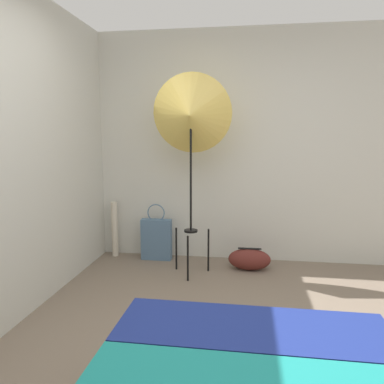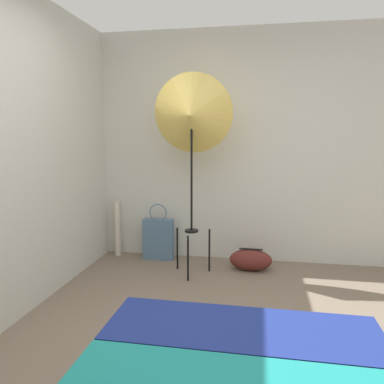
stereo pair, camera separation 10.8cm
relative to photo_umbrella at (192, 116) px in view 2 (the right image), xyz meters
name	(u,v)px [view 2 (the right image)]	position (x,y,z in m)	size (l,w,h in m)	color
ground_plane	(208,383)	(0.41, -1.71, -1.63)	(14.00, 14.00, 0.00)	#756656
wall_back	(236,147)	(0.41, 0.59, -0.33)	(8.00, 0.05, 2.60)	beige
wall_side_left	(43,151)	(-1.18, -0.71, -0.33)	(0.05, 8.00, 2.60)	beige
photo_umbrella	(192,116)	(0.00, 0.00, 0.00)	(0.80, 0.37, 2.05)	black
tote_bag	(158,238)	(-0.46, 0.39, -1.38)	(0.35, 0.11, 0.66)	slate
duffel_bag	(251,260)	(0.61, 0.20, -1.51)	(0.45, 0.23, 0.24)	#5B231E
paper_roll	(117,229)	(-0.99, 0.45, -1.30)	(0.07, 0.07, 0.66)	beige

